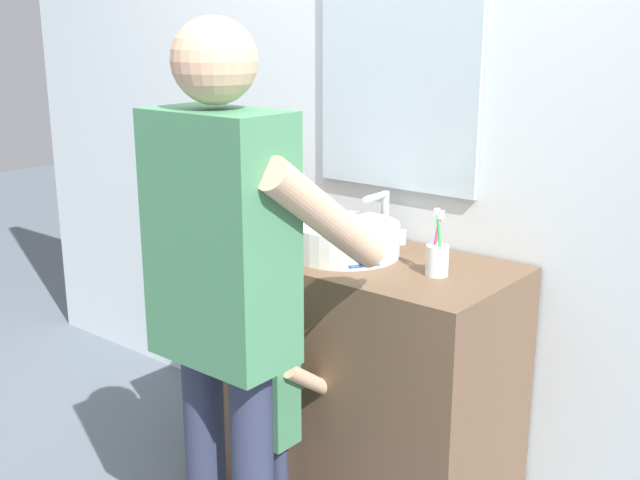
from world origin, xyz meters
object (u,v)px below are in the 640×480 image
Objects in this scene: soap_bottle at (280,213)px; adult_parent at (226,275)px; toothbrush_cup at (437,258)px; child_toddler at (269,404)px.

adult_parent is at bearing -57.20° from soap_bottle.
adult_parent reaches higher than toothbrush_cup.
soap_bottle is at bearing 122.80° from adult_parent.
soap_bottle reaches higher than child_toddler.
child_toddler is (-0.35, -0.39, -0.45)m from toothbrush_cup.
toothbrush_cup is 0.25× the size of child_toddler.
soap_bottle is 0.86m from adult_parent.
toothbrush_cup is 0.69m from child_toddler.
soap_bottle is at bearing 172.86° from toothbrush_cup.
child_toddler is at bearing -51.56° from soap_bottle.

